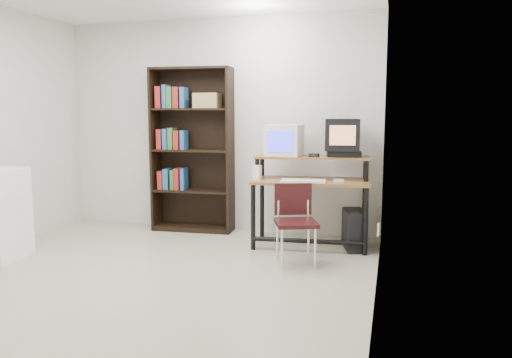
% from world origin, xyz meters
% --- Properties ---
extents(floor, '(4.00, 4.00, 0.01)m').
position_xyz_m(floor, '(0.00, 0.00, -0.01)').
color(floor, '#B9B09A').
rests_on(floor, ground).
extents(back_wall, '(4.00, 0.01, 2.60)m').
position_xyz_m(back_wall, '(0.00, 2.00, 1.30)').
color(back_wall, beige).
rests_on(back_wall, floor).
extents(right_wall, '(0.01, 4.00, 2.60)m').
position_xyz_m(right_wall, '(2.00, 0.00, 1.30)').
color(right_wall, beige).
rests_on(right_wall, floor).
extents(computer_desk, '(1.30, 0.72, 0.98)m').
position_xyz_m(computer_desk, '(1.25, 1.49, 0.69)').
color(computer_desk, brown).
rests_on(computer_desk, floor).
extents(crt_monitor, '(0.39, 0.40, 0.36)m').
position_xyz_m(crt_monitor, '(0.93, 1.59, 1.15)').
color(crt_monitor, white).
rests_on(crt_monitor, computer_desk).
extents(vcr, '(0.40, 0.32, 0.08)m').
position_xyz_m(vcr, '(1.58, 1.63, 1.01)').
color(vcr, black).
rests_on(vcr, computer_desk).
extents(crt_tv, '(0.41, 0.41, 0.34)m').
position_xyz_m(crt_tv, '(1.56, 1.64, 1.22)').
color(crt_tv, black).
rests_on(crt_tv, vcr).
extents(cd_spindle, '(0.14, 0.14, 0.05)m').
position_xyz_m(cd_spindle, '(1.27, 1.53, 0.99)').
color(cd_spindle, '#26262B').
rests_on(cd_spindle, computer_desk).
extents(keyboard, '(0.49, 0.25, 0.03)m').
position_xyz_m(keyboard, '(1.20, 1.29, 0.74)').
color(keyboard, white).
rests_on(keyboard, computer_desk).
extents(mousepad, '(0.26, 0.23, 0.01)m').
position_xyz_m(mousepad, '(1.56, 1.40, 0.72)').
color(mousepad, black).
rests_on(mousepad, computer_desk).
extents(mouse, '(0.11, 0.08, 0.03)m').
position_xyz_m(mouse, '(1.56, 1.40, 0.74)').
color(mouse, white).
rests_on(mouse, mousepad).
extents(desk_speaker, '(0.09, 0.08, 0.17)m').
position_xyz_m(desk_speaker, '(0.68, 1.34, 0.80)').
color(desk_speaker, white).
rests_on(desk_speaker, computer_desk).
extents(pc_tower, '(0.31, 0.49, 0.42)m').
position_xyz_m(pc_tower, '(1.73, 1.47, 0.21)').
color(pc_tower, black).
rests_on(pc_tower, floor).
extents(school_chair, '(0.50, 0.50, 0.77)m').
position_xyz_m(school_chair, '(1.21, 0.78, 0.47)').
color(school_chair, black).
rests_on(school_chair, floor).
extents(bookshelf, '(1.02, 0.39, 2.00)m').
position_xyz_m(bookshelf, '(-0.29, 1.86, 1.02)').
color(bookshelf, black).
rests_on(bookshelf, floor).
extents(wall_outlet, '(0.02, 0.08, 0.12)m').
position_xyz_m(wall_outlet, '(1.99, 1.15, 0.30)').
color(wall_outlet, beige).
rests_on(wall_outlet, right_wall).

